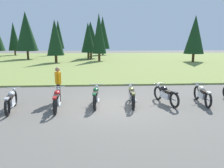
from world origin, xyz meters
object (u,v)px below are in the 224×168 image
(motorcycle_red, at_px, (57,99))
(motorcycle_black, at_px, (166,94))
(motorcycle_silver, at_px, (11,100))
(motorcycle_olive, at_px, (132,95))
(rider_near_row_end, at_px, (58,82))
(motorcycle_cream, at_px, (202,94))
(motorcycle_british_green, at_px, (96,96))

(motorcycle_red, height_order, motorcycle_black, same)
(motorcycle_silver, xyz_separation_m, motorcycle_olive, (5.17, 0.50, 0.00))
(motorcycle_olive, distance_m, rider_near_row_end, 3.57)
(motorcycle_silver, xyz_separation_m, motorcycle_red, (1.88, 0.03, 0.00))
(motorcycle_red, distance_m, motorcycle_olive, 3.32)
(motorcycle_red, distance_m, motorcycle_black, 4.92)
(motorcycle_red, relative_size, motorcycle_cream, 1.00)
(motorcycle_olive, bearing_deg, motorcycle_british_green, 179.54)
(motorcycle_red, xyz_separation_m, motorcycle_olive, (3.29, 0.47, 0.00))
(motorcycle_silver, height_order, rider_near_row_end, rider_near_row_end)
(motorcycle_british_green, height_order, motorcycle_cream, same)
(motorcycle_british_green, distance_m, rider_near_row_end, 2.02)
(motorcycle_silver, bearing_deg, motorcycle_olive, 5.57)
(motorcycle_silver, relative_size, motorcycle_cream, 0.99)
(motorcycle_cream, relative_size, rider_near_row_end, 1.26)
(motorcycle_cream, bearing_deg, motorcycle_olive, 179.80)
(motorcycle_cream, bearing_deg, motorcycle_british_green, 179.71)
(motorcycle_british_green, relative_size, motorcycle_olive, 1.00)
(motorcycle_black, relative_size, motorcycle_cream, 0.98)
(motorcycle_red, bearing_deg, motorcycle_silver, -178.98)
(motorcycle_red, distance_m, motorcycle_cream, 6.62)
(rider_near_row_end, bearing_deg, motorcycle_olive, -12.75)
(motorcycle_cream, bearing_deg, motorcycle_black, 177.23)
(motorcycle_red, bearing_deg, motorcycle_british_green, 16.38)
(motorcycle_silver, xyz_separation_m, motorcycle_black, (6.77, 0.58, 0.00))
(motorcycle_silver, height_order, motorcycle_british_green, same)
(motorcycle_silver, relative_size, motorcycle_black, 1.01)
(motorcycle_black, height_order, rider_near_row_end, rider_near_row_end)
(motorcycle_silver, height_order, motorcycle_cream, same)
(motorcycle_olive, height_order, motorcycle_cream, same)
(motorcycle_british_green, distance_m, motorcycle_black, 3.24)
(motorcycle_silver, distance_m, rider_near_row_end, 2.21)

